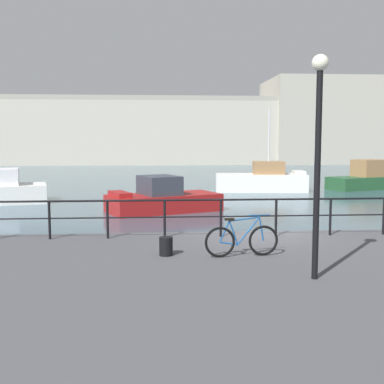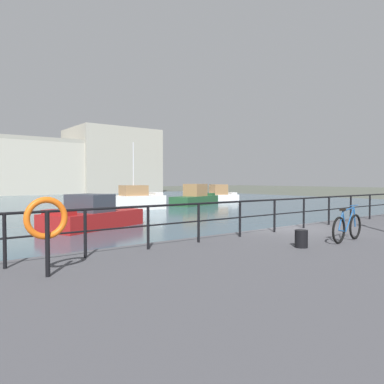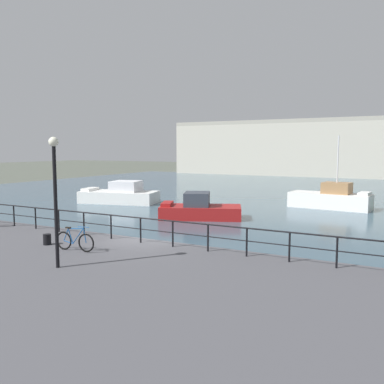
# 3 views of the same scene
# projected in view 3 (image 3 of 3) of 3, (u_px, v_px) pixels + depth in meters

# --- Properties ---
(ground_plane) EXTENTS (240.00, 240.00, 0.00)m
(ground_plane) POSITION_uv_depth(u_px,v_px,m) (144.00, 259.00, 18.21)
(ground_plane) COLOR #4C5147
(water_basin) EXTENTS (80.00, 60.00, 0.01)m
(water_basin) POSITION_uv_depth(u_px,v_px,m) (303.00, 194.00, 44.66)
(water_basin) COLOR #385160
(water_basin) RESTS_ON ground_plane
(quay_promenade) EXTENTS (56.00, 13.00, 0.93)m
(quay_promenade) POSITION_uv_depth(u_px,v_px,m) (21.00, 294.00, 12.47)
(quay_promenade) COLOR #47474C
(quay_promenade) RESTS_ON ground_plane
(moored_red_daysailer) EXTENTS (6.15, 4.55, 1.84)m
(moored_red_daysailer) POSITION_uv_depth(u_px,v_px,m) (199.00, 209.00, 28.70)
(moored_red_daysailer) COLOR maroon
(moored_red_daysailer) RESTS_ON water_basin
(moored_harbor_tender) EXTENTS (7.36, 4.44, 2.00)m
(moored_harbor_tender) POSITION_uv_depth(u_px,v_px,m) (120.00, 195.00, 36.99)
(moored_harbor_tender) COLOR white
(moored_harbor_tender) RESTS_ON water_basin
(moored_cabin_cruiser) EXTENTS (6.59, 2.98, 5.93)m
(moored_cabin_cruiser) POSITION_uv_depth(u_px,v_px,m) (331.00, 199.00, 33.59)
(moored_cabin_cruiser) COLOR white
(moored_cabin_cruiser) RESTS_ON water_basin
(quay_railing) EXTENTS (25.31, 0.07, 1.08)m
(quay_railing) POSITION_uv_depth(u_px,v_px,m) (141.00, 225.00, 17.20)
(quay_railing) COLOR black
(quay_railing) RESTS_ON quay_promenade
(parked_bicycle) EXTENTS (1.77, 0.24, 0.98)m
(parked_bicycle) POSITION_uv_depth(u_px,v_px,m) (75.00, 241.00, 15.81)
(parked_bicycle) COLOR black
(parked_bicycle) RESTS_ON quay_promenade
(mooring_bollard) EXTENTS (0.32, 0.32, 0.44)m
(mooring_bollard) POSITION_uv_depth(u_px,v_px,m) (47.00, 239.00, 16.86)
(mooring_bollard) COLOR black
(mooring_bollard) RESTS_ON quay_promenade
(quay_lamp_post) EXTENTS (0.32, 0.32, 4.32)m
(quay_lamp_post) POSITION_uv_depth(u_px,v_px,m) (55.00, 184.00, 13.34)
(quay_lamp_post) COLOR black
(quay_lamp_post) RESTS_ON quay_promenade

